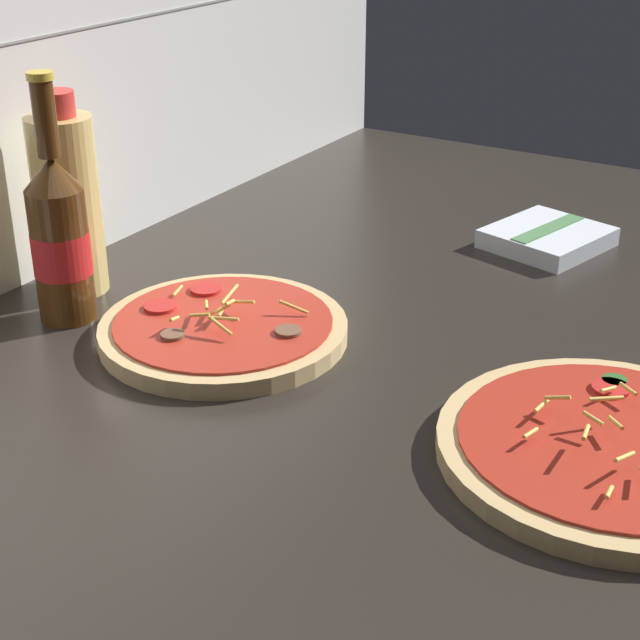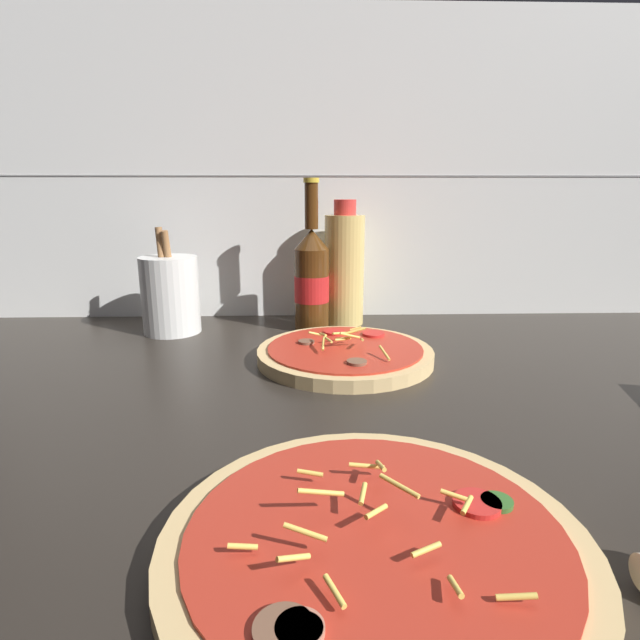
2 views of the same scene
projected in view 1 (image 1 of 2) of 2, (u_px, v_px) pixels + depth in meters
counter_slab at (374, 376)px, 98.44cm from camera, size 160.00×90.00×2.50cm
tile_backsplash at (13, 42)px, 107.01cm from camera, size 160.00×1.13×60.00cm
pizza_near at (612, 448)px, 82.54cm from camera, size 29.47×29.47×4.82cm
pizza_far at (223, 329)px, 102.73cm from camera, size 26.11×26.11×5.14cm
beer_bottle at (60, 236)px, 103.62cm from camera, size 6.24×6.24×26.81cm
oil_bottle at (67, 202)px, 110.12cm from camera, size 7.43×7.43×23.16cm
dish_towel at (547, 238)px, 126.37cm from camera, size 16.74×15.80×2.56cm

